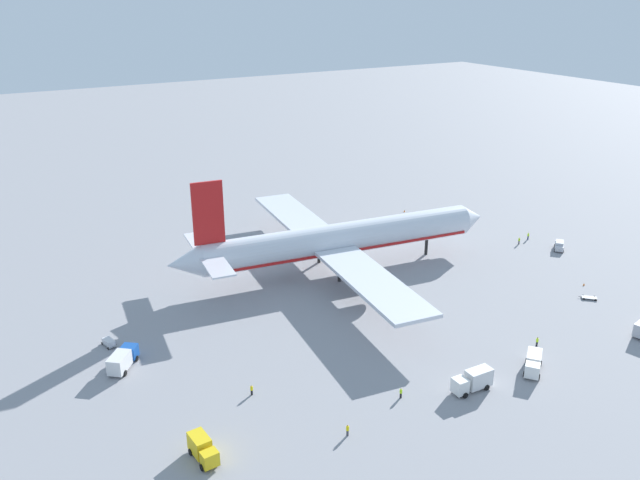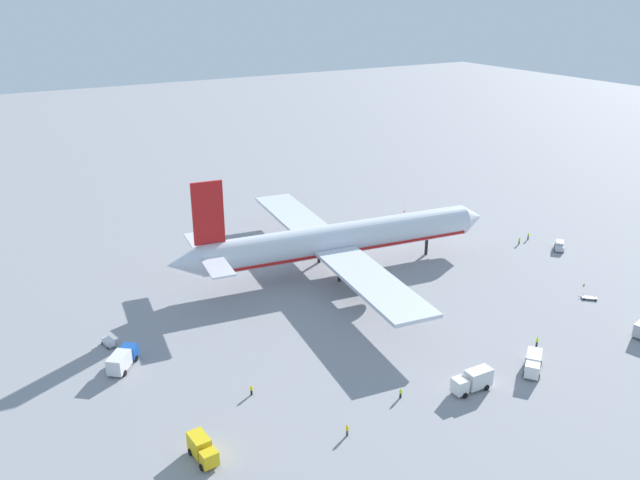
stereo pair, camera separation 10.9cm
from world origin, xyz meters
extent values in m
plane|color=gray|center=(0.00, 0.00, 0.00)|extent=(600.00, 600.00, 0.00)
cylinder|color=silver|center=(0.00, 0.00, 7.08)|extent=(60.28, 13.55, 6.58)
cone|color=silver|center=(32.37, -3.82, 7.08)|extent=(5.98, 7.02, 6.45)
cone|color=silver|center=(-33.02, 3.89, 7.08)|extent=(7.26, 6.98, 6.25)
cube|color=red|center=(-27.77, 3.27, 16.51)|extent=(6.02, 1.20, 12.29)
cube|color=silver|center=(-27.51, 9.74, 8.39)|extent=(5.65, 11.37, 0.36)
cube|color=silver|center=(-29.02, -3.07, 8.39)|extent=(5.65, 11.37, 0.36)
cube|color=silver|center=(-0.68, 19.80, 6.09)|extent=(12.75, 33.42, 0.70)
cylinder|color=slate|center=(-0.26, 14.83, 4.09)|extent=(5.00, 3.83, 3.31)
cube|color=silver|center=(-5.27, -19.10, 6.09)|extent=(12.75, 33.42, 0.70)
cylinder|color=slate|center=(-3.70, -14.36, 3.87)|extent=(5.25, 4.29, 3.75)
cylinder|color=black|center=(20.83, -2.46, 1.90)|extent=(0.70, 0.70, 3.79)
cylinder|color=black|center=(-2.36, 5.60, 1.90)|extent=(0.70, 0.70, 3.79)
cylinder|color=black|center=(-3.59, -4.90, 1.90)|extent=(0.70, 0.70, 3.79)
cube|color=red|center=(0.00, 0.00, 5.27)|extent=(57.86, 12.94, 0.50)
cylinder|color=black|center=(29.01, -49.25, 0.45)|extent=(0.94, 0.49, 0.90)
cube|color=white|center=(-8.86, -47.38, 1.58)|extent=(2.00, 2.14, 2.26)
cube|color=silver|center=(-5.34, -47.44, 1.83)|extent=(4.09, 2.17, 2.76)
cube|color=black|center=(-9.55, -47.36, 2.14)|extent=(0.11, 1.76, 0.99)
cylinder|color=black|center=(-8.69, -48.43, 0.45)|extent=(0.91, 0.32, 0.90)
cylinder|color=black|center=(-8.65, -46.33, 0.45)|extent=(0.91, 0.32, 0.90)
cylinder|color=black|center=(-4.51, -48.51, 0.45)|extent=(0.91, 0.32, 0.90)
cylinder|color=black|center=(-4.47, -46.41, 0.45)|extent=(0.91, 0.32, 0.90)
cube|color=yellow|center=(-46.39, -43.69, 1.44)|extent=(2.20, 1.78, 1.98)
cube|color=yellow|center=(-46.62, -40.77, 1.70)|extent=(2.33, 3.50, 2.49)
cube|color=black|center=(-46.35, -44.25, 1.93)|extent=(1.75, 0.21, 0.87)
cylinder|color=black|center=(-45.37, -43.44, 0.45)|extent=(0.37, 0.92, 0.90)
cylinder|color=black|center=(-47.44, -43.60, 0.45)|extent=(0.37, 0.92, 0.90)
cylinder|color=black|center=(-45.64, -39.99, 0.45)|extent=(0.37, 0.92, 0.90)
cylinder|color=black|center=(-47.71, -40.15, 0.45)|extent=(0.37, 0.92, 0.90)
cube|color=#194CA5|center=(-48.45, -13.34, 1.50)|extent=(3.13, 3.08, 2.10)
cube|color=silver|center=(-50.75, -16.18, 1.71)|extent=(4.49, 4.76, 2.53)
cube|color=black|center=(-48.00, -12.79, 2.02)|extent=(1.60, 1.32, 0.92)
cylinder|color=black|center=(-49.50, -12.75, 0.45)|extent=(0.80, 0.89, 0.90)
cylinder|color=black|center=(-47.65, -14.25, 0.45)|extent=(0.80, 0.89, 0.90)
cylinder|color=black|center=(-52.23, -16.11, 0.45)|extent=(0.80, 0.89, 0.90)
cylinder|color=black|center=(-50.38, -17.61, 0.45)|extent=(0.80, 0.89, 0.90)
cube|color=white|center=(3.59, -49.67, 1.49)|extent=(2.84, 2.88, 2.08)
cube|color=silver|center=(6.25, -47.54, 1.53)|extent=(4.41, 4.14, 2.15)
cube|color=black|center=(3.07, -50.09, 2.01)|extent=(1.21, 1.47, 0.92)
cylinder|color=black|center=(4.42, -50.40, 0.45)|extent=(0.89, 0.80, 0.90)
cylinder|color=black|center=(3.06, -48.71, 0.45)|extent=(0.89, 0.80, 0.90)
cylinder|color=black|center=(7.57, -47.87, 0.45)|extent=(0.89, 0.80, 0.90)
cylinder|color=black|center=(6.21, -46.18, 0.45)|extent=(0.89, 0.80, 0.90)
cube|color=silver|center=(49.05, -15.52, 0.87)|extent=(4.72, 4.42, 1.10)
cube|color=silver|center=(49.23, -15.37, 1.70)|extent=(3.33, 3.19, 0.55)
cylinder|color=black|center=(48.49, -17.22, 0.32)|extent=(0.63, 0.58, 0.64)
cylinder|color=black|center=(47.29, -15.81, 0.32)|extent=(0.63, 0.58, 0.64)
cylinder|color=black|center=(50.81, -15.23, 0.32)|extent=(0.63, 0.58, 0.64)
cylinder|color=black|center=(49.61, -13.82, 0.32)|extent=(0.63, 0.58, 0.64)
cube|color=gray|center=(34.12, -35.84, 0.28)|extent=(3.00, 2.93, 0.15)
cylinder|color=#333338|center=(32.88, -34.69, 0.28)|extent=(0.49, 0.47, 0.08)
cylinder|color=black|center=(32.87, -35.63, 0.20)|extent=(0.37, 0.36, 0.40)
cylinder|color=black|center=(33.82, -34.61, 0.20)|extent=(0.37, 0.36, 0.40)
cylinder|color=black|center=(34.42, -37.08, 0.20)|extent=(0.37, 0.36, 0.40)
cylinder|color=black|center=(35.38, -36.05, 0.20)|extent=(0.37, 0.36, 0.40)
cube|color=gray|center=(-50.42, -7.18, 0.28)|extent=(2.03, 3.20, 0.15)
cylinder|color=#333338|center=(-50.02, -8.91, 0.28)|extent=(0.21, 0.60, 0.08)
cube|color=silver|center=(-50.42, -7.18, 0.75)|extent=(1.79, 2.71, 0.81)
cylinder|color=black|center=(-49.49, -8.12, 0.20)|extent=(0.21, 0.42, 0.40)
cylinder|color=black|center=(-50.85, -8.43, 0.20)|extent=(0.21, 0.42, 0.40)
cylinder|color=black|center=(-49.99, -5.92, 0.20)|extent=(0.21, 0.42, 0.40)
cylinder|color=black|center=(-51.36, -6.24, 0.20)|extent=(0.21, 0.42, 0.40)
cylinder|color=#3F3F47|center=(43.57, -8.51, 0.42)|extent=(0.39, 0.39, 0.83)
cylinder|color=#B2F219|center=(43.57, -8.51, 1.15)|extent=(0.48, 0.48, 0.63)
sphere|color=tan|center=(43.57, -8.51, 1.57)|extent=(0.23, 0.23, 0.23)
cylinder|color=#3F3F47|center=(-28.17, -47.02, 0.44)|extent=(0.45, 0.45, 0.88)
cylinder|color=yellow|center=(-28.17, -47.02, 1.21)|extent=(0.56, 0.56, 0.66)
sphere|color=tan|center=(-28.17, -47.02, 1.66)|extent=(0.24, 0.24, 0.24)
cylinder|color=black|center=(-35.44, -32.05, 0.41)|extent=(0.44, 0.44, 0.83)
cylinder|color=yellow|center=(-35.44, -32.05, 1.14)|extent=(0.55, 0.55, 0.62)
sphere|color=tan|center=(-35.44, -32.05, 1.56)|extent=(0.22, 0.22, 0.22)
cylinder|color=navy|center=(47.70, -7.42, 0.44)|extent=(0.40, 0.40, 0.87)
cylinder|color=#B2F219|center=(47.70, -7.42, 1.20)|extent=(0.51, 0.51, 0.65)
sphere|color=beige|center=(47.70, -7.42, 1.64)|extent=(0.24, 0.24, 0.24)
cylinder|color=black|center=(11.69, -43.29, 0.43)|extent=(0.43, 0.43, 0.85)
cylinder|color=#B2F219|center=(11.69, -43.29, 1.17)|extent=(0.54, 0.54, 0.64)
sphere|color=#8C6647|center=(11.69, -43.29, 1.61)|extent=(0.23, 0.23, 0.23)
cylinder|color=black|center=(-16.81, -43.64, 0.41)|extent=(0.45, 0.45, 0.82)
cylinder|color=#B2F219|center=(-16.81, -43.64, 1.12)|extent=(0.57, 0.57, 0.61)
sphere|color=beige|center=(-16.81, -43.64, 1.54)|extent=(0.22, 0.22, 0.22)
cone|color=orange|center=(38.23, -31.27, 0.28)|extent=(0.36, 0.36, 0.55)
cone|color=orange|center=(34.48, 23.69, 0.28)|extent=(0.36, 0.36, 0.55)
camera|label=1|loc=(-66.83, -106.65, 56.19)|focal=36.22mm
camera|label=2|loc=(-66.74, -106.70, 56.19)|focal=36.22mm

